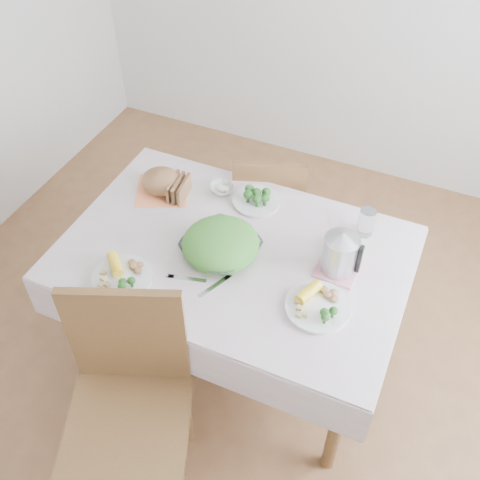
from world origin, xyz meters
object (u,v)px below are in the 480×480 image
at_px(salad_bowl, 221,248).
at_px(dinner_plate_right, 317,307).
at_px(yellow_mug, 344,243).
at_px(chair_near, 130,428).
at_px(electric_kettle, 340,250).
at_px(chair_far, 269,202).
at_px(dinner_plate_left, 123,278).
at_px(dining_table, 235,305).

xyz_separation_m(salad_bowl, dinner_plate_right, (0.48, -0.11, -0.03)).
bearing_deg(salad_bowl, dinner_plate_right, -13.16).
bearing_deg(yellow_mug, dinner_plate_right, -89.78).
relative_size(chair_near, yellow_mug, 10.60).
xyz_separation_m(chair_near, dinner_plate_right, (0.53, 0.63, 0.31)).
bearing_deg(salad_bowl, electric_kettle, 13.80).
relative_size(chair_far, electric_kettle, 4.18).
xyz_separation_m(dinner_plate_left, dinner_plate_right, (0.79, 0.19, 0.00)).
height_order(dining_table, chair_far, chair_far).
relative_size(dining_table, dinner_plate_left, 5.45).
xyz_separation_m(chair_far, electric_kettle, (0.54, -0.60, 0.42)).
xyz_separation_m(dining_table, salad_bowl, (-0.04, -0.04, 0.43)).
distance_m(chair_near, chair_far, 1.46).
distance_m(chair_far, salad_bowl, 0.80).
bearing_deg(electric_kettle, dinner_plate_right, -78.49).
bearing_deg(chair_far, dining_table, 78.73).
height_order(dining_table, chair_near, chair_near).
height_order(yellow_mug, electric_kettle, electric_kettle).
distance_m(dining_table, chair_far, 0.69).
height_order(salad_bowl, yellow_mug, same).
bearing_deg(chair_far, dinner_plate_right, 103.19).
height_order(salad_bowl, dinner_plate_right, salad_bowl).
height_order(salad_bowl, dinner_plate_left, salad_bowl).
distance_m(salad_bowl, dinner_plate_left, 0.43).
distance_m(dining_table, salad_bowl, 0.43).
relative_size(dinner_plate_left, yellow_mug, 2.60).
bearing_deg(dinner_plate_left, chair_far, 75.65).
relative_size(dinner_plate_left, dinner_plate_right, 0.97).
height_order(dinner_plate_left, yellow_mug, yellow_mug).
height_order(dinner_plate_right, yellow_mug, yellow_mug).
relative_size(chair_near, dinner_plate_left, 4.07).
xyz_separation_m(dining_table, dinner_plate_left, (-0.36, -0.34, 0.40)).
bearing_deg(chair_near, yellow_mug, 39.67).
bearing_deg(dining_table, chair_far, 98.08).
xyz_separation_m(salad_bowl, yellow_mug, (0.48, 0.25, 0.00)).
bearing_deg(chair_near, electric_kettle, 35.64).
relative_size(dining_table, chair_far, 1.62).
bearing_deg(dinner_plate_right, yellow_mug, 90.22).
distance_m(salad_bowl, dinner_plate_right, 0.49).
xyz_separation_m(chair_far, dinner_plate_right, (0.53, -0.83, 0.31)).
distance_m(dinner_plate_right, yellow_mug, 0.36).
bearing_deg(electric_kettle, dinner_plate_left, -138.35).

